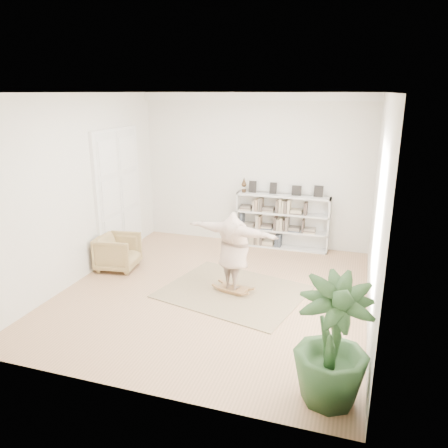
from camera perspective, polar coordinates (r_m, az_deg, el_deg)
name	(u,v)px	position (r m, az deg, el deg)	size (l,w,h in m)	color
floor	(214,292)	(8.32, -1.30, -8.84)	(6.00, 6.00, 0.00)	#A87E57
room_shell	(255,96)	(10.32, 4.11, 16.30)	(6.00, 6.00, 6.00)	silver
doors	(119,195)	(10.09, -13.58, 3.76)	(0.09, 1.78, 2.92)	white
bookshelf	(282,222)	(10.48, 7.57, 0.24)	(2.20, 0.35, 1.64)	silver
armchair	(118,252)	(9.49, -13.66, -3.59)	(0.79, 0.81, 0.74)	tan
rug	(233,292)	(8.30, 1.22, -8.83)	(2.50, 2.00, 0.02)	tan
rocker_board	(233,289)	(8.28, 1.22, -8.45)	(0.60, 0.44, 0.11)	#8F5C39
person	(234,249)	(7.97, 1.26, -3.23)	(1.81, 0.49, 1.48)	tan
houseplant	(332,342)	(5.46, 13.94, -14.72)	(0.90, 0.90, 1.60)	#2B4F27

